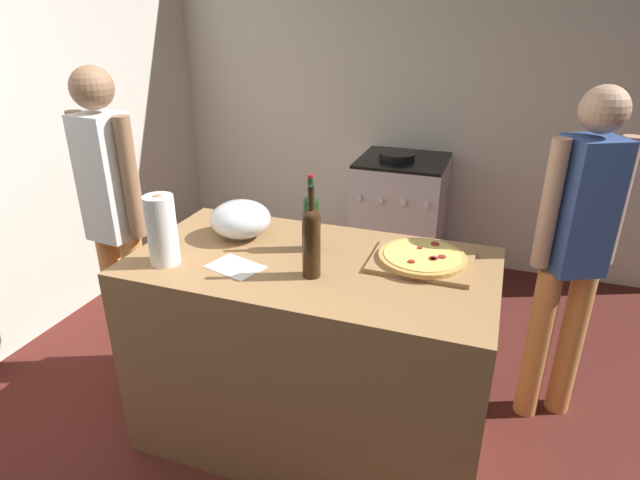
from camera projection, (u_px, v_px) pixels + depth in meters
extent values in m
cube|color=#511E19|center=(334.00, 350.00, 3.11)|extent=(4.11, 3.48, 0.02)
cube|color=silver|center=(400.00, 89.00, 3.86)|extent=(4.11, 0.10, 2.60)
cube|color=silver|center=(50.00, 108.00, 3.13)|extent=(0.10, 3.48, 2.60)
cube|color=#9E7247|center=(312.00, 351.00, 2.33)|extent=(1.49, 0.79, 0.90)
cube|color=#9E7247|center=(422.00, 261.00, 2.12)|extent=(0.40, 0.32, 0.02)
cylinder|color=tan|center=(422.00, 257.00, 2.11)|extent=(0.35, 0.35, 0.02)
cylinder|color=#EAC660|center=(423.00, 255.00, 2.11)|extent=(0.31, 0.31, 0.00)
cylinder|color=maroon|center=(433.00, 258.00, 2.07)|extent=(0.03, 0.03, 0.01)
cylinder|color=maroon|center=(442.00, 257.00, 2.08)|extent=(0.03, 0.03, 0.01)
cylinder|color=maroon|center=(420.00, 248.00, 2.16)|extent=(0.02, 0.02, 0.01)
cylinder|color=maroon|center=(411.00, 262.00, 2.04)|extent=(0.03, 0.03, 0.01)
cylinder|color=maroon|center=(435.00, 244.00, 2.19)|extent=(0.04, 0.04, 0.01)
cylinder|color=maroon|center=(433.00, 259.00, 2.06)|extent=(0.02, 0.02, 0.01)
cylinder|color=#B2B2B7|center=(242.00, 235.00, 2.37)|extent=(0.11, 0.11, 0.01)
ellipsoid|color=silver|center=(241.00, 219.00, 2.34)|extent=(0.27, 0.27, 0.16)
cylinder|color=white|center=(162.00, 230.00, 2.07)|extent=(0.12, 0.12, 0.29)
cylinder|color=#997551|center=(162.00, 230.00, 2.07)|extent=(0.03, 0.03, 0.29)
cylinder|color=#331E0F|center=(311.00, 248.00, 1.98)|extent=(0.07, 0.07, 0.24)
sphere|color=#331E0F|center=(311.00, 218.00, 1.93)|extent=(0.07, 0.07, 0.07)
cylinder|color=#331E0F|center=(311.00, 201.00, 1.90)|extent=(0.02, 0.02, 0.09)
cylinder|color=black|center=(311.00, 188.00, 1.88)|extent=(0.03, 0.03, 0.01)
cylinder|color=#143819|center=(311.00, 227.00, 2.21)|extent=(0.07, 0.07, 0.21)
sphere|color=#143819|center=(311.00, 203.00, 2.16)|extent=(0.07, 0.07, 0.07)
cylinder|color=#143819|center=(310.00, 188.00, 2.14)|extent=(0.02, 0.02, 0.09)
cylinder|color=maroon|center=(310.00, 176.00, 2.12)|extent=(0.02, 0.02, 0.01)
cube|color=white|center=(235.00, 267.00, 2.09)|extent=(0.24, 0.20, 0.00)
cube|color=#B7B7BC|center=(399.00, 219.00, 3.83)|extent=(0.60, 0.59, 0.87)
cube|color=black|center=(403.00, 160.00, 3.65)|extent=(0.60, 0.59, 0.02)
cylinder|color=silver|center=(359.00, 198.00, 3.53)|extent=(0.04, 0.02, 0.04)
cylinder|color=silver|center=(381.00, 200.00, 3.49)|extent=(0.04, 0.02, 0.04)
cylinder|color=silver|center=(403.00, 203.00, 3.44)|extent=(0.04, 0.02, 0.04)
cylinder|color=silver|center=(427.00, 205.00, 3.39)|extent=(0.04, 0.02, 0.04)
cylinder|color=black|center=(397.00, 156.00, 3.64)|extent=(0.25, 0.25, 0.04)
cylinder|color=#D88C4C|center=(117.00, 302.00, 2.81)|extent=(0.11, 0.11, 0.81)
cylinder|color=#D88C4C|center=(141.00, 309.00, 2.75)|extent=(0.11, 0.11, 0.81)
cube|color=silver|center=(107.00, 178.00, 2.49)|extent=(0.22, 0.22, 0.60)
cylinder|color=#936B4C|center=(84.00, 171.00, 2.55)|extent=(0.08, 0.08, 0.57)
cylinder|color=#936B4C|center=(130.00, 178.00, 2.43)|extent=(0.08, 0.08, 0.57)
sphere|color=#936B4C|center=(92.00, 88.00, 2.33)|extent=(0.19, 0.19, 0.19)
cylinder|color=#D88C4C|center=(570.00, 342.00, 2.49)|extent=(0.11, 0.11, 0.79)
cylinder|color=#D88C4C|center=(537.00, 344.00, 2.47)|extent=(0.11, 0.11, 0.79)
cube|color=#334C8C|center=(583.00, 207.00, 2.21)|extent=(0.28, 0.27, 0.59)
cylinder|color=tan|center=(618.00, 202.00, 2.22)|extent=(0.08, 0.08, 0.56)
cylinder|color=tan|center=(550.00, 205.00, 2.18)|extent=(0.08, 0.08, 0.56)
sphere|color=tan|center=(604.00, 109.00, 2.04)|extent=(0.19, 0.19, 0.19)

